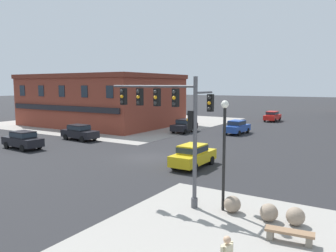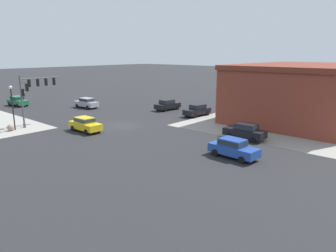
# 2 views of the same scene
# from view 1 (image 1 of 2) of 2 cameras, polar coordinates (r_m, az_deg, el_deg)

# --- Properties ---
(ground_plane) EXTENTS (320.00, 320.00, 0.00)m
(ground_plane) POSITION_cam_1_polar(r_m,az_deg,el_deg) (28.12, -3.55, -5.32)
(ground_plane) COLOR #262628
(sidewalk_far_corner) EXTENTS (32.00, 32.00, 0.02)m
(sidewalk_far_corner) POSITION_cam_1_polar(r_m,az_deg,el_deg) (55.89, -8.36, 0.76)
(sidewalk_far_corner) COLOR gray
(sidewalk_far_corner) RESTS_ON ground
(traffic_signal_main) EXTENTS (5.16, 2.09, 6.39)m
(traffic_signal_main) POSITION_cam_1_polar(r_m,az_deg,el_deg) (16.75, 1.11, 1.57)
(traffic_signal_main) COLOR #4C4C51
(traffic_signal_main) RESTS_ON ground
(bollard_sphere_curb_a) EXTENTS (0.79, 0.79, 0.79)m
(bollard_sphere_curb_a) POSITION_cam_1_polar(r_m,az_deg,el_deg) (16.53, 10.88, -12.92)
(bollard_sphere_curb_a) COLOR gray
(bollard_sphere_curb_a) RESTS_ON ground
(bollard_sphere_curb_b) EXTENTS (0.79, 0.79, 0.79)m
(bollard_sphere_curb_b) POSITION_cam_1_polar(r_m,az_deg,el_deg) (15.92, 16.76, -13.89)
(bollard_sphere_curb_b) COLOR gray
(bollard_sphere_curb_b) RESTS_ON ground
(bollard_sphere_curb_c) EXTENTS (0.79, 0.79, 0.79)m
(bollard_sphere_curb_c) POSITION_cam_1_polar(r_m,az_deg,el_deg) (15.85, 20.83, -14.15)
(bollard_sphere_curb_c) COLOR gray
(bollard_sphere_curb_c) RESTS_ON ground
(bench_near_signal) EXTENTS (1.85, 0.70, 0.49)m
(bench_near_signal) POSITION_cam_1_polar(r_m,az_deg,el_deg) (14.20, 19.93, -16.95)
(bench_near_signal) COLOR #8E6B4C
(bench_near_signal) RESTS_ON ground
(street_lamp_corner_near) EXTENTS (0.36, 0.36, 5.28)m
(street_lamp_corner_near) POSITION_cam_1_polar(r_m,az_deg,el_deg) (15.98, 9.53, -2.72)
(street_lamp_corner_near) COLOR black
(street_lamp_corner_near) RESTS_ON ground
(car_main_northbound_far) EXTENTS (4.51, 2.11, 1.68)m
(car_main_northbound_far) POSITION_cam_1_polar(r_m,az_deg,el_deg) (37.86, -14.80, -0.94)
(car_main_northbound_far) COLOR black
(car_main_northbound_far) RESTS_ON ground
(car_main_southbound_near) EXTENTS (1.90, 4.40, 1.68)m
(car_main_southbound_near) POSITION_cam_1_polar(r_m,az_deg,el_deg) (24.68, 4.26, -4.89)
(car_main_southbound_near) COLOR gold
(car_main_southbound_near) RESTS_ON ground
(car_main_southbound_far) EXTENTS (1.98, 4.44, 1.68)m
(car_main_southbound_far) POSITION_cam_1_polar(r_m,az_deg,el_deg) (58.03, 17.31, 1.66)
(car_main_southbound_far) COLOR red
(car_main_southbound_far) RESTS_ON ground
(car_cross_westbound) EXTENTS (4.51, 2.12, 1.68)m
(car_cross_westbound) POSITION_cam_1_polar(r_m,az_deg,el_deg) (34.39, -23.44, -2.07)
(car_cross_westbound) COLOR black
(car_cross_westbound) RESTS_ON ground
(car_parked_curb) EXTENTS (2.08, 4.49, 1.68)m
(car_parked_curb) POSITION_cam_1_polar(r_m,az_deg,el_deg) (42.04, 11.64, -0.08)
(car_parked_curb) COLOR #23479E
(car_parked_curb) RESTS_ON ground
(car_main_mid) EXTENTS (1.99, 4.45, 1.68)m
(car_main_mid) POSITION_cam_1_polar(r_m,az_deg,el_deg) (42.64, 2.82, 0.15)
(car_main_mid) COLOR black
(car_main_mid) RESTS_ON ground
(storefront_block_near_corner) EXTENTS (21.35, 15.40, 7.50)m
(storefront_block_near_corner) POSITION_cam_1_polar(r_m,az_deg,el_deg) (51.89, -11.21, 4.39)
(storefront_block_near_corner) COLOR brown
(storefront_block_near_corner) RESTS_ON ground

